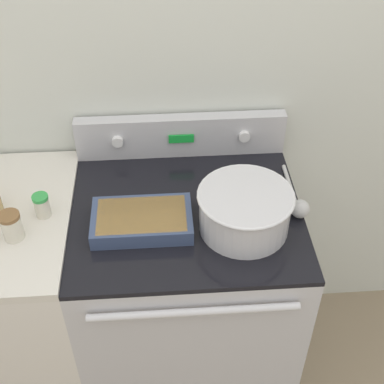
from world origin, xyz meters
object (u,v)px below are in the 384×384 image
Objects in this scene: mixing_bowl at (245,209)px; casserole_dish at (142,220)px; ladle at (298,205)px; spice_jar_brown_cap at (12,226)px; spice_jar_green_cap at (42,205)px.

casserole_dish is (-0.32, 0.02, -0.05)m from mixing_bowl.
spice_jar_brown_cap reaches higher than ladle.
casserole_dish is at bearing -175.87° from ladle.
spice_jar_green_cap is (-0.63, 0.09, -0.03)m from mixing_bowl.
spice_jar_green_cap is at bearing 168.49° from casserole_dish.
spice_jar_brown_cap is (-0.71, -0.01, -0.02)m from mixing_bowl.
mixing_bowl is 0.20m from ladle.
spice_jar_green_cap reaches higher than ladle.
ladle is at bearing 17.97° from mixing_bowl.
casserole_dish is 0.32m from spice_jar_green_cap.
casserole_dish is at bearing 175.66° from mixing_bowl.
ladle is 3.49× the size of spice_jar_green_cap.
ladle is at bearing 4.22° from spice_jar_brown_cap.
spice_jar_brown_cap is at bearing -175.67° from casserole_dish.
mixing_bowl is 0.32m from casserole_dish.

